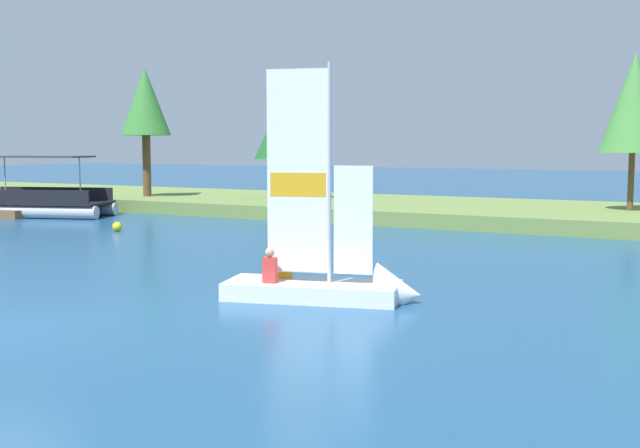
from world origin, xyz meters
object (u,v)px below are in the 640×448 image
(shoreline_tree_left, at_px, (145,103))
(pontoon_boat, at_px, (43,201))
(shoreline_tree_midleft, at_px, (288,123))
(channel_buoy, at_px, (117,227))
(sailboat, at_px, (345,283))
(shoreline_tree_centre, at_px, (634,103))
(wooden_dock, at_px, (52,210))

(shoreline_tree_left, xyz_separation_m, pontoon_boat, (-0.76, -6.24, -4.80))
(shoreline_tree_midleft, height_order, channel_buoy, shoreline_tree_midleft)
(shoreline_tree_midleft, relative_size, sailboat, 1.04)
(sailboat, distance_m, channel_buoy, 15.56)
(shoreline_tree_midleft, bearing_deg, channel_buoy, -92.75)
(shoreline_tree_midleft, bearing_deg, shoreline_tree_centre, 1.13)
(wooden_dock, distance_m, sailboat, 24.74)
(wooden_dock, relative_size, pontoon_boat, 0.84)
(shoreline_tree_left, xyz_separation_m, sailboat, (20.32, -16.77, -5.13))
(sailboat, bearing_deg, shoreline_tree_midleft, 108.32)
(sailboat, relative_size, channel_buoy, 14.88)
(wooden_dock, relative_size, sailboat, 1.05)
(shoreline_tree_left, relative_size, wooden_dock, 1.18)
(shoreline_tree_left, height_order, shoreline_tree_centre, shoreline_tree_left)
(shoreline_tree_centre, height_order, wooden_dock, shoreline_tree_centre)
(shoreline_tree_left, distance_m, sailboat, 26.84)
(shoreline_tree_centre, distance_m, wooden_dock, 26.64)
(shoreline_tree_left, height_order, wooden_dock, shoreline_tree_left)
(shoreline_tree_midleft, relative_size, pontoon_boat, 0.83)
(shoreline_tree_midleft, distance_m, channel_buoy, 12.39)
(wooden_dock, bearing_deg, shoreline_tree_midleft, 40.49)
(shoreline_tree_midleft, xyz_separation_m, pontoon_boat, (-8.02, -8.63, -3.70))
(shoreline_tree_left, bearing_deg, shoreline_tree_midleft, 18.19)
(shoreline_tree_midleft, bearing_deg, shoreline_tree_left, -161.81)
(wooden_dock, bearing_deg, shoreline_tree_centre, 17.29)
(wooden_dock, relative_size, channel_buoy, 15.56)
(shoreline_tree_midleft, relative_size, wooden_dock, 0.99)
(sailboat, distance_m, pontoon_boat, 23.57)
(pontoon_boat, xyz_separation_m, channel_buoy, (7.46, -3.01, -0.51))
(sailboat, relative_size, pontoon_boat, 0.80)
(channel_buoy, bearing_deg, sailboat, -28.89)
(wooden_dock, height_order, sailboat, sailboat)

